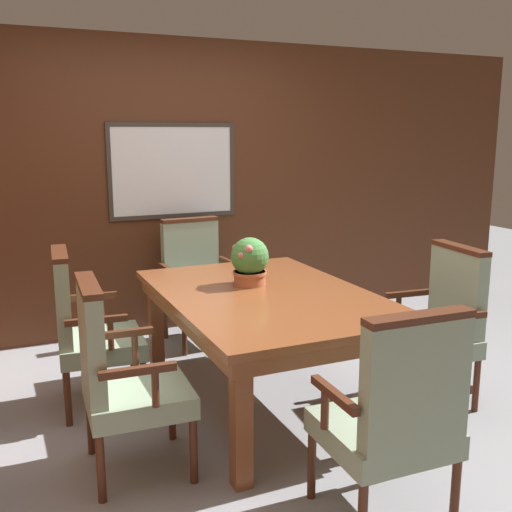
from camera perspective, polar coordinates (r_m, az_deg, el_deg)
name	(u,v)px	position (r m, az deg, el deg)	size (l,w,h in m)	color
ground_plane	(260,415)	(3.76, 0.35, -14.92)	(14.00, 14.00, 0.00)	gray
wall_back	(169,188)	(5.14, -8.25, 6.47)	(7.20, 0.08, 2.45)	#4C2816
dining_table	(266,306)	(3.70, 0.94, -4.83)	(1.20, 1.80, 0.72)	brown
chair_left_near	(120,374)	(3.07, -12.83, -10.89)	(0.53, 0.59, 1.00)	#472314
chair_head_far	(196,278)	(4.91, -5.69, -2.07)	(0.60, 0.54, 1.00)	#472314
chair_head_near	(395,414)	(2.67, 13.10, -14.42)	(0.58, 0.52, 1.00)	#472314
chair_left_far	(86,326)	(3.83, -15.89, -6.44)	(0.54, 0.60, 1.00)	#472314
chair_right_near	(438,321)	(3.95, 16.96, -5.96)	(0.55, 0.60, 1.00)	#472314
potted_plant	(250,261)	(3.83, -0.59, -0.47)	(0.25, 0.24, 0.31)	#B2603D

